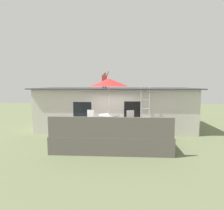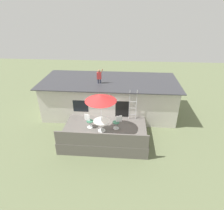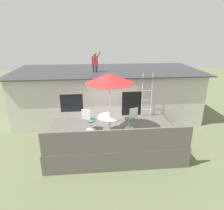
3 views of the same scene
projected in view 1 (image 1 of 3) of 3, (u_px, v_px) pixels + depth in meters
ground_plane at (112, 143)px, 9.85m from camera, size 40.00×40.00×0.00m
house at (115, 108)px, 13.26m from camera, size 10.50×4.50×2.80m
deck at (112, 136)px, 9.80m from camera, size 5.43×3.56×0.80m
deck_railing at (110, 128)px, 7.99m from camera, size 5.33×0.08×0.90m
patio_table at (109, 118)px, 9.48m from camera, size 1.04×1.04×0.74m
patio_umbrella at (109, 82)px, 9.28m from camera, size 1.90×1.90×2.54m
step_ladder at (145, 104)px, 10.92m from camera, size 0.52×0.04×2.20m
person_figure at (105, 79)px, 12.45m from camera, size 0.47×0.20×1.11m
patio_chair_left at (93, 119)px, 9.91m from camera, size 0.60×0.44×0.92m
patio_chair_right at (128, 119)px, 9.80m from camera, size 0.60×0.44×0.92m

